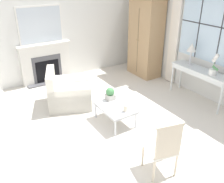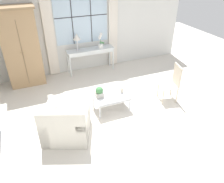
{
  "view_description": "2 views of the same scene",
  "coord_description": "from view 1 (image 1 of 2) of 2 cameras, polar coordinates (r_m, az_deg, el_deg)",
  "views": [
    {
      "loc": [
        3.71,
        -1.99,
        2.92
      ],
      "look_at": [
        0.3,
        0.15,
        0.95
      ],
      "focal_mm": 40.0,
      "sensor_mm": 36.0,
      "label": 1
    },
    {
      "loc": [
        -1.77,
        -3.77,
        3.33
      ],
      "look_at": [
        -0.09,
        0.3,
        0.61
      ],
      "focal_mm": 35.0,
      "sensor_mm": 36.0,
      "label": 2
    }
  ],
  "objects": [
    {
      "name": "ground_plane",
      "position": [
        5.12,
        -3.22,
        -8.73
      ],
      "size": [
        14.0,
        14.0,
        0.0
      ],
      "primitive_type": "plane",
      "color": "silver"
    },
    {
      "name": "wall_back_windowed",
      "position": [
        6.41,
        21.18,
        10.74
      ],
      "size": [
        7.2,
        0.14,
        2.8
      ],
      "color": "silver",
      "rests_on": "ground_plane"
    },
    {
      "name": "wall_left",
      "position": [
        7.37,
        -11.15,
        13.72
      ],
      "size": [
        0.06,
        7.2,
        2.8
      ],
      "primitive_type": "cube",
      "color": "silver",
      "rests_on": "ground_plane"
    },
    {
      "name": "fireplace",
      "position": [
        7.25,
        -15.01,
        7.21
      ],
      "size": [
        0.34,
        1.45,
        2.1
      ],
      "color": "#515156",
      "rests_on": "ground_plane"
    },
    {
      "name": "armoire",
      "position": [
        7.5,
        7.67,
        12.09
      ],
      "size": [
        1.06,
        0.61,
        2.26
      ],
      "color": "tan",
      "rests_on": "ground_plane"
    },
    {
      "name": "console_table",
      "position": [
        6.32,
        19.61,
        3.96
      ],
      "size": [
        1.55,
        0.41,
        0.79
      ],
      "color": "silver",
      "rests_on": "ground_plane"
    },
    {
      "name": "table_lamp",
      "position": [
        6.43,
        17.76,
        9.38
      ],
      "size": [
        0.23,
        0.23,
        0.54
      ],
      "color": "silver",
      "rests_on": "console_table"
    },
    {
      "name": "potted_orchid",
      "position": [
        6.0,
        22.22,
        5.25
      ],
      "size": [
        0.21,
        0.16,
        0.5
      ],
      "color": "white",
      "rests_on": "console_table"
    },
    {
      "name": "armchair_upholstered",
      "position": [
        5.97,
        -10.04,
        -0.51
      ],
      "size": [
        1.21,
        1.23,
        0.88
      ],
      "color": "silver",
      "rests_on": "ground_plane"
    },
    {
      "name": "side_chair_wooden",
      "position": [
        3.87,
        11.84,
        -12.23
      ],
      "size": [
        0.53,
        0.53,
        1.0
      ],
      "color": "white",
      "rests_on": "ground_plane"
    },
    {
      "name": "coffee_table",
      "position": [
        5.16,
        0.73,
        -3.7
      ],
      "size": [
        0.88,
        0.6,
        0.4
      ],
      "color": "silver",
      "rests_on": "ground_plane"
    },
    {
      "name": "potted_plant_small",
      "position": [
        5.31,
        -0.43,
        -0.52
      ],
      "size": [
        0.18,
        0.18,
        0.28
      ],
      "color": "#BCB7AD",
      "rests_on": "coffee_table"
    },
    {
      "name": "pillar_candle",
      "position": [
        4.91,
        3.05,
        -3.95
      ],
      "size": [
        0.11,
        0.11,
        0.15
      ],
      "color": "silver",
      "rests_on": "coffee_table"
    }
  ]
}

